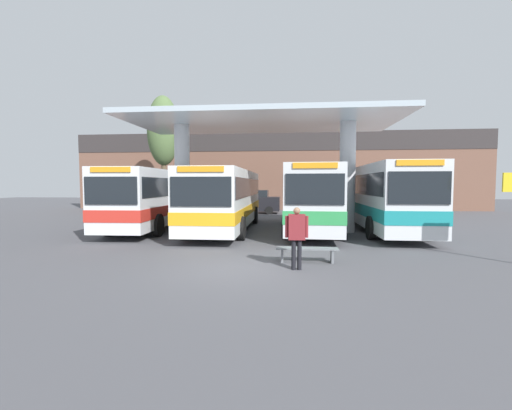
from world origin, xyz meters
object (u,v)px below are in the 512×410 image
pedestrian_waiting (297,232)px  transit_bus_left_bay (157,196)px  transit_bus_far_right_bay (379,195)px  transit_bus_center_bay (226,197)px  waiting_bench_near_pillar (307,251)px  transit_bus_right_bay (311,196)px  parked_car_street (254,202)px  poplar_tree_behind_left (163,132)px

pedestrian_waiting → transit_bus_left_bay: bearing=127.5°
transit_bus_far_right_bay → transit_bus_center_bay: bearing=7.8°
transit_bus_center_bay → pedestrian_waiting: transit_bus_center_bay is taller
waiting_bench_near_pillar → pedestrian_waiting: 1.31m
transit_bus_right_bay → transit_bus_left_bay: bearing=1.0°
transit_bus_left_bay → transit_bus_far_right_bay: (12.43, 0.44, 0.10)m
transit_bus_right_bay → transit_bus_far_right_bay: size_ratio=0.91×
waiting_bench_near_pillar → parked_car_street: parked_car_street is taller
transit_bus_center_bay → waiting_bench_near_pillar: (3.99, -7.40, -1.44)m
transit_bus_center_bay → pedestrian_waiting: size_ratio=6.11×
poplar_tree_behind_left → transit_bus_far_right_bay: bearing=-28.6°
pedestrian_waiting → poplar_tree_behind_left: (-10.68, 17.82, 5.70)m
transit_bus_left_bay → waiting_bench_near_pillar: bearing=133.0°
transit_bus_far_right_bay → pedestrian_waiting: bearing=64.3°
parked_car_street → waiting_bench_near_pillar: bearing=-78.1°
transit_bus_left_bay → poplar_tree_behind_left: bearing=-74.0°
transit_bus_right_bay → transit_bus_far_right_bay: 3.78m
transit_bus_right_bay → waiting_bench_near_pillar: (-0.57, -7.89, -1.51)m
transit_bus_left_bay → transit_bus_far_right_bay: size_ratio=0.92×
transit_bus_left_bay → transit_bus_right_bay: (8.69, -0.13, 0.06)m
transit_bus_left_bay → pedestrian_waiting: bearing=128.4°
transit_bus_right_bay → waiting_bench_near_pillar: bearing=87.7°
transit_bus_center_bay → transit_bus_far_right_bay: bearing=-173.3°
transit_bus_center_bay → transit_bus_far_right_bay: size_ratio=0.92×
pedestrian_waiting → parked_car_street: bearing=96.5°
poplar_tree_behind_left → transit_bus_left_bay: bearing=-71.7°
parked_car_street → transit_bus_left_bay: bearing=-113.6°
transit_bus_left_bay → transit_bus_right_bay: size_ratio=1.00×
transit_bus_center_bay → transit_bus_far_right_bay: 8.37m
transit_bus_center_bay → transit_bus_right_bay: transit_bus_right_bay is taller
waiting_bench_near_pillar → transit_bus_center_bay: bearing=118.3°
transit_bus_left_bay → transit_bus_center_bay: bearing=169.2°
transit_bus_far_right_bay → poplar_tree_behind_left: poplar_tree_behind_left is taller
transit_bus_left_bay → transit_bus_center_bay: 4.17m
transit_bus_left_bay → transit_bus_far_right_bay: 12.43m
waiting_bench_near_pillar → transit_bus_right_bay: bearing=85.8°
transit_bus_left_bay → transit_bus_center_bay: size_ratio=1.00×
transit_bus_center_bay → transit_bus_right_bay: bearing=-174.5°
pedestrian_waiting → parked_car_street: 19.32m
transit_bus_far_right_bay → parked_car_street: 12.47m
transit_bus_center_bay → parked_car_street: transit_bus_center_bay is taller
waiting_bench_near_pillar → parked_car_street: (-3.62, 18.04, 0.62)m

